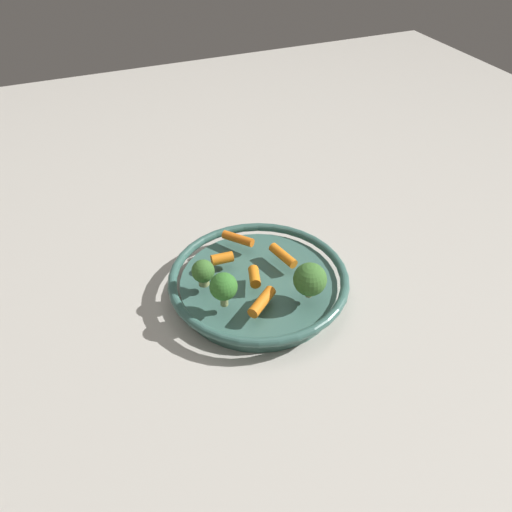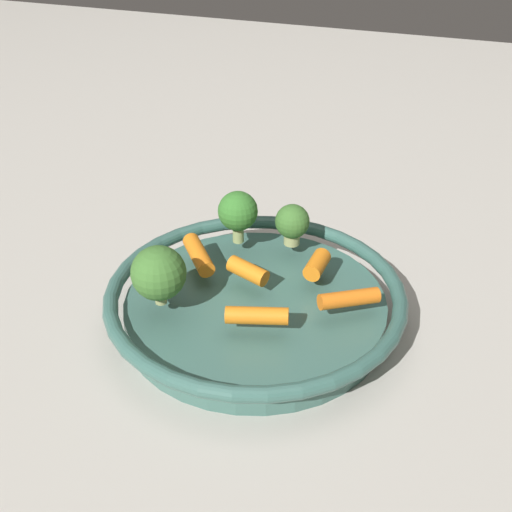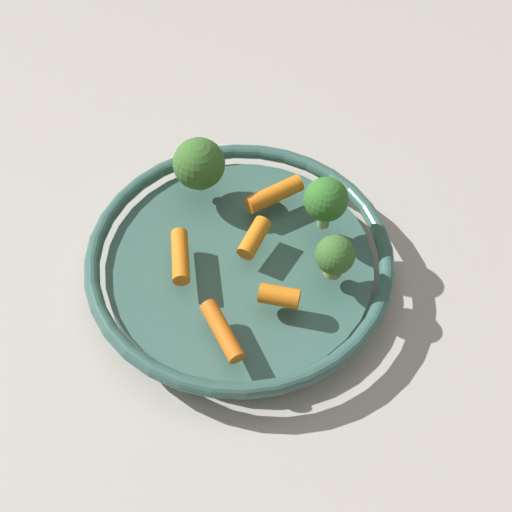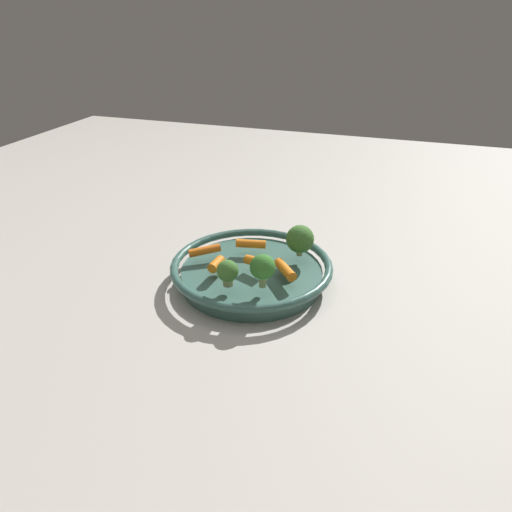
# 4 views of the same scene
# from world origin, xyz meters

# --- Properties ---
(ground_plane) EXTENTS (2.53, 2.53, 0.00)m
(ground_plane) POSITION_xyz_m (0.00, 0.00, 0.00)
(ground_plane) COLOR #B7B2A8
(serving_bowl) EXTENTS (0.33, 0.33, 0.05)m
(serving_bowl) POSITION_xyz_m (0.00, 0.00, 0.03)
(serving_bowl) COLOR #3D665B
(serving_bowl) RESTS_ON ground_plane
(baby_carrot_left) EXTENTS (0.06, 0.06, 0.02)m
(baby_carrot_left) POSITION_xyz_m (-0.08, 0.03, 0.06)
(baby_carrot_left) COLOR orange
(baby_carrot_left) RESTS_ON serving_bowl
(baby_carrot_near_rim) EXTENTS (0.02, 0.04, 0.02)m
(baby_carrot_near_rim) POSITION_xyz_m (0.06, 0.05, 0.06)
(baby_carrot_near_rim) COLOR orange
(baby_carrot_near_rim) RESTS_ON serving_bowl
(baby_carrot_center) EXTENTS (0.07, 0.03, 0.02)m
(baby_carrot_center) POSITION_xyz_m (0.02, -0.06, 0.06)
(baby_carrot_center) COLOR orange
(baby_carrot_center) RESTS_ON serving_bowl
(baby_carrot_right) EXTENTS (0.05, 0.03, 0.02)m
(baby_carrot_right) POSITION_xyz_m (-0.01, 0.01, 0.06)
(baby_carrot_right) COLOR orange
(baby_carrot_right) RESTS_ON serving_bowl
(baby_carrot_back) EXTENTS (0.06, 0.05, 0.02)m
(baby_carrot_back) POSITION_xyz_m (0.10, -0.00, 0.06)
(baby_carrot_back) COLOR orange
(baby_carrot_back) RESTS_ON serving_bowl
(broccoli_floret_large) EXTENTS (0.06, 0.06, 0.07)m
(broccoli_floret_large) POSITION_xyz_m (-0.08, -0.06, 0.08)
(broccoli_floret_large) COLOR tan
(broccoli_floret_large) RESTS_ON serving_bowl
(broccoli_floret_edge) EXTENTS (0.04, 0.04, 0.05)m
(broccoli_floret_edge) POSITION_xyz_m (0.01, 0.10, 0.08)
(broccoli_floret_edge) COLOR tan
(broccoli_floret_edge) RESTS_ON serving_bowl
(broccoli_floret_small) EXTENTS (0.05, 0.05, 0.06)m
(broccoli_floret_small) POSITION_xyz_m (-0.05, 0.08, 0.09)
(broccoli_floret_small) COLOR #98A866
(broccoli_floret_small) RESTS_ON serving_bowl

